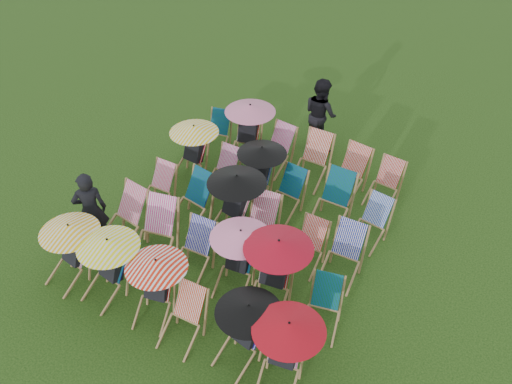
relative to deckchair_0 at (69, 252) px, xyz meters
The scene contains 33 objects.
ground 3.08m from the deckchair_0, 47.14° to the left, with size 100.00×100.00×0.00m, color black.
deckchair_0 is the anchor object (origin of this frame).
deckchair_1 0.79m from the deckchair_0, ahead, with size 1.01×1.08×1.20m.
deckchair_2 1.73m from the deckchair_0, ahead, with size 0.98×1.07×1.16m.
deckchair_3 2.37m from the deckchair_0, ahead, with size 0.58×0.80×0.86m.
deckchair_4 3.36m from the deckchair_0, ahead, with size 0.98×1.04×1.16m.
deckchair_5 4.04m from the deckchair_0, ahead, with size 1.03×1.11×1.22m.
deckchair_6 1.20m from the deckchair_0, 82.95° to the left, with size 0.80×1.02×1.01m.
deckchair_7 1.47m from the deckchair_0, 52.55° to the left, with size 0.85×1.05×1.02m.
deckchair_8 2.06m from the deckchair_0, 34.17° to the left, with size 0.61×0.84×0.90m.
deckchair_9 2.82m from the deckchair_0, 25.39° to the left, with size 1.02×1.08×1.21m.
deckchair_10 3.44m from the deckchair_0, 20.07° to the left, with size 1.11×1.19×1.32m.
deckchair_11 4.30m from the deckchair_0, 15.19° to the left, with size 0.69×0.86×0.83m.
deckchair_12 2.31m from the deckchair_0, 87.75° to the left, with size 0.57×0.79×0.83m.
deckchair_13 2.41m from the deckchair_0, 66.96° to the left, with size 0.80×1.00×0.97m.
deckchair_14 2.94m from the deckchair_0, 52.54° to the left, with size 1.08×1.16×1.29m.
deckchair_15 3.31m from the deckchair_0, 44.19° to the left, with size 0.67×0.89×0.92m.
deckchair_16 4.05m from the deckchair_0, 33.74° to the left, with size 0.56×0.77×0.82m.
deckchair_17 4.61m from the deckchair_0, 29.77° to the left, with size 0.62×0.87×0.93m.
deckchair_18 3.44m from the deckchair_0, 87.61° to the left, with size 1.01×1.07×1.20m.
deckchair_19 3.54m from the deckchair_0, 75.03° to the left, with size 0.58×0.78×0.82m.
deckchair_20 3.87m from the deckchair_0, 63.91° to the left, with size 0.98×1.03×1.16m.
deckchair_21 4.11m from the deckchair_0, 54.36° to the left, with size 0.66×0.86×0.87m.
deckchair_22 4.79m from the deckchair_0, 46.50° to the left, with size 0.69×0.94×1.00m.
deckchair_23 5.31m from the deckchair_0, 39.22° to the left, with size 0.68×0.85×0.84m.
deckchair_24 4.53m from the deckchair_0, 89.13° to the left, with size 0.67×0.84×0.83m.
deckchair_25 4.63m from the deckchair_0, 79.57° to the left, with size 1.09×1.18×1.29m.
deckchair_26 4.78m from the deckchair_0, 71.11° to the left, with size 0.72×0.92×0.91m.
deckchair_27 5.11m from the deckchair_0, 61.92° to the left, with size 0.67×0.92×0.98m.
deckchair_28 5.55m from the deckchair_0, 54.53° to the left, with size 0.75×0.94×0.93m.
deckchair_29 6.05m from the deckchair_0, 49.13° to the left, with size 0.64×0.83×0.84m.
person_left 0.90m from the deckchair_0, 106.05° to the left, with size 0.58×0.38×1.59m, color black.
person_rear 6.07m from the deckchair_0, 70.41° to the left, with size 0.82×0.64×1.69m, color black.
Camera 1 is at (3.95, -6.60, 7.41)m, focal length 40.00 mm.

